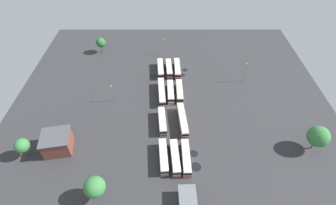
{
  "coord_description": "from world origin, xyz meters",
  "views": [
    {
      "loc": [
        -69.27,
        1.32,
        70.78
      ],
      "look_at": [
        1.77,
        1.25,
        1.54
      ],
      "focal_mm": 26.7,
      "sensor_mm": 36.0,
      "label": 1
    }
  ],
  "objects_px": {
    "bus_row1_slot0": "(182,120)",
    "tree_northeast": "(101,43)",
    "bus_row0_slot2": "(163,157)",
    "bus_row2_slot1": "(170,92)",
    "tree_west_edge": "(318,136)",
    "bus_row3_slot2": "(160,69)",
    "lamp_post_mid_lot": "(164,46)",
    "lamp_post_by_building": "(112,93)",
    "bus_row3_slot0": "(177,68)",
    "maintenance_shelter": "(188,200)",
    "tree_south_edge": "(94,187)",
    "bus_row2_slot2": "(162,92)",
    "bus_row1_slot2": "(162,121)",
    "depot_building": "(57,142)",
    "tree_northwest": "(22,146)",
    "lamp_post_far_corner": "(245,72)",
    "bus_row0_slot1": "(175,157)",
    "bus_row2_slot0": "(179,91)",
    "bus_row3_slot1": "(169,68)",
    "bus_row0_slot0": "(186,157)"
  },
  "relations": [
    {
      "from": "lamp_post_by_building",
      "to": "tree_northwest",
      "type": "distance_m",
      "value": 35.93
    },
    {
      "from": "lamp_post_mid_lot",
      "to": "tree_northwest",
      "type": "bearing_deg",
      "value": 143.68
    },
    {
      "from": "bus_row3_slot2",
      "to": "lamp_post_by_building",
      "type": "bearing_deg",
      "value": 136.3
    },
    {
      "from": "maintenance_shelter",
      "to": "tree_west_edge",
      "type": "distance_m",
      "value": 47.74
    },
    {
      "from": "bus_row0_slot1",
      "to": "lamp_post_by_building",
      "type": "bearing_deg",
      "value": 40.72
    },
    {
      "from": "lamp_post_far_corner",
      "to": "lamp_post_by_building",
      "type": "height_order",
      "value": "lamp_post_far_corner"
    },
    {
      "from": "tree_northwest",
      "to": "tree_south_edge",
      "type": "height_order",
      "value": "tree_south_edge"
    },
    {
      "from": "bus_row1_slot0",
      "to": "maintenance_shelter",
      "type": "relative_size",
      "value": 1.64
    },
    {
      "from": "bus_row3_slot2",
      "to": "lamp_post_far_corner",
      "type": "xyz_separation_m",
      "value": [
        -7.03,
        -36.5,
        3.44
      ]
    },
    {
      "from": "bus_row1_slot2",
      "to": "tree_northeast",
      "type": "bearing_deg",
      "value": 32.66
    },
    {
      "from": "bus_row3_slot0",
      "to": "bus_row0_slot2",
      "type": "bearing_deg",
      "value": 173.09
    },
    {
      "from": "bus_row0_slot2",
      "to": "bus_row2_slot1",
      "type": "xyz_separation_m",
      "value": [
        31.51,
        -2.54,
        -0.0
      ]
    },
    {
      "from": "bus_row3_slot1",
      "to": "bus_row1_slot2",
      "type": "bearing_deg",
      "value": 175.42
    },
    {
      "from": "bus_row0_slot0",
      "to": "bus_row3_slot0",
      "type": "bearing_deg",
      "value": 1.79
    },
    {
      "from": "tree_south_edge",
      "to": "lamp_post_mid_lot",
      "type": "bearing_deg",
      "value": -13.67
    },
    {
      "from": "bus_row3_slot0",
      "to": "bus_row3_slot2",
      "type": "height_order",
      "value": "same"
    },
    {
      "from": "bus_row0_slot0",
      "to": "bus_row3_slot0",
      "type": "distance_m",
      "value": 47.96
    },
    {
      "from": "bus_row1_slot2",
      "to": "depot_building",
      "type": "relative_size",
      "value": 1.16
    },
    {
      "from": "bus_row0_slot2",
      "to": "bus_row1_slot0",
      "type": "height_order",
      "value": "same"
    },
    {
      "from": "bus_row3_slot2",
      "to": "tree_northwest",
      "type": "relative_size",
      "value": 1.6
    },
    {
      "from": "bus_row1_slot0",
      "to": "bus_row2_slot1",
      "type": "height_order",
      "value": "same"
    },
    {
      "from": "tree_west_edge",
      "to": "bus_row2_slot1",
      "type": "bearing_deg",
      "value": 60.54
    },
    {
      "from": "bus_row1_slot2",
      "to": "depot_building",
      "type": "bearing_deg",
      "value": 107.25
    },
    {
      "from": "bus_row0_slot0",
      "to": "bus_row3_slot2",
      "type": "height_order",
      "value": "same"
    },
    {
      "from": "tree_northwest",
      "to": "bus_row2_slot0",
      "type": "bearing_deg",
      "value": -59.65
    },
    {
      "from": "lamp_post_by_building",
      "to": "tree_south_edge",
      "type": "bearing_deg",
      "value": -177.5
    },
    {
      "from": "lamp_post_mid_lot",
      "to": "lamp_post_by_building",
      "type": "xyz_separation_m",
      "value": [
        -34.25,
        19.98,
        -0.27
      ]
    },
    {
      "from": "bus_row0_slot0",
      "to": "lamp_post_mid_lot",
      "type": "relative_size",
      "value": 1.49
    },
    {
      "from": "bus_row0_slot1",
      "to": "tree_west_edge",
      "type": "relative_size",
      "value": 1.27
    },
    {
      "from": "tree_northeast",
      "to": "bus_row0_slot0",
      "type": "bearing_deg",
      "value": -148.7
    },
    {
      "from": "bus_row2_slot1",
      "to": "maintenance_shelter",
      "type": "height_order",
      "value": "maintenance_shelter"
    },
    {
      "from": "bus_row1_slot0",
      "to": "tree_northeast",
      "type": "height_order",
      "value": "tree_northeast"
    },
    {
      "from": "bus_row2_slot0",
      "to": "tree_west_edge",
      "type": "relative_size",
      "value": 1.25
    },
    {
      "from": "bus_row3_slot2",
      "to": "tree_south_edge",
      "type": "height_order",
      "value": "tree_south_edge"
    },
    {
      "from": "bus_row2_slot1",
      "to": "tree_south_edge",
      "type": "relative_size",
      "value": 1.32
    },
    {
      "from": "bus_row3_slot2",
      "to": "lamp_post_by_building",
      "type": "distance_m",
      "value": 27.06
    },
    {
      "from": "bus_row0_slot1",
      "to": "lamp_post_by_building",
      "type": "height_order",
      "value": "lamp_post_by_building"
    },
    {
      "from": "bus_row3_slot1",
      "to": "tree_northeast",
      "type": "relative_size",
      "value": 1.51
    },
    {
      "from": "tree_west_edge",
      "to": "bus_row3_slot2",
      "type": "bearing_deg",
      "value": 50.63
    },
    {
      "from": "bus_row3_slot2",
      "to": "lamp_post_far_corner",
      "type": "bearing_deg",
      "value": -100.9
    },
    {
      "from": "bus_row0_slot2",
      "to": "tree_northeast",
      "type": "height_order",
      "value": "tree_northeast"
    },
    {
      "from": "bus_row0_slot2",
      "to": "depot_building",
      "type": "bearing_deg",
      "value": 82.75
    },
    {
      "from": "bus_row2_slot2",
      "to": "lamp_post_mid_lot",
      "type": "relative_size",
      "value": 1.79
    },
    {
      "from": "bus_row2_slot1",
      "to": "lamp_post_far_corner",
      "type": "height_order",
      "value": "lamp_post_far_corner"
    },
    {
      "from": "lamp_post_mid_lot",
      "to": "lamp_post_far_corner",
      "type": "height_order",
      "value": "lamp_post_far_corner"
    },
    {
      "from": "bus_row2_slot2",
      "to": "bus_row3_slot1",
      "type": "bearing_deg",
      "value": -10.63
    },
    {
      "from": "bus_row1_slot0",
      "to": "bus_row3_slot0",
      "type": "xyz_separation_m",
      "value": [
        31.78,
        1.08,
        -0.0
      ]
    },
    {
      "from": "bus_row2_slot1",
      "to": "tree_northeast",
      "type": "height_order",
      "value": "tree_northeast"
    },
    {
      "from": "bus_row2_slot0",
      "to": "tree_south_edge",
      "type": "xyz_separation_m",
      "value": [
        -44.39,
        25.04,
        4.24
      ]
    },
    {
      "from": "lamp_post_mid_lot",
      "to": "bus_row2_slot2",
      "type": "bearing_deg",
      "value": 179.01
    }
  ]
}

